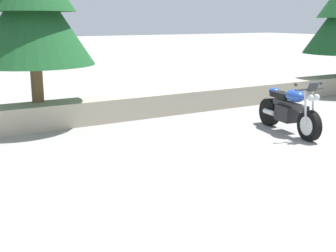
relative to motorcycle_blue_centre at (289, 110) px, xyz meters
name	(u,v)px	position (x,y,z in m)	size (l,w,h in m)	color
ground_plane	(87,214)	(-5.18, -1.68, -0.49)	(120.00, 120.00, 0.00)	gray
stone_wall	(7,120)	(-5.18, 3.12, -0.21)	(36.00, 0.80, 0.55)	#A89E89
motorcycle_blue_centre	(289,110)	(0.00, 0.00, 0.00)	(0.73, 2.05, 1.18)	black
pine_tree_mid_left	(31,1)	(-4.42, 3.41, 2.26)	(2.64, 2.64, 4.06)	brown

